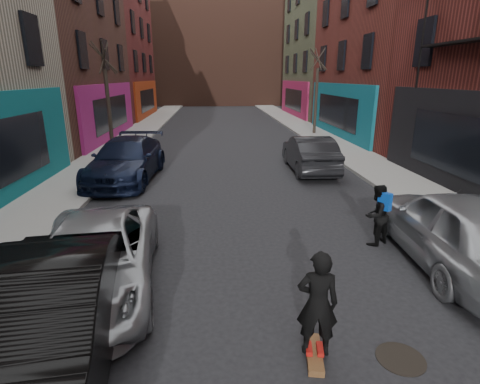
{
  "coord_description": "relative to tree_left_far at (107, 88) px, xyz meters",
  "views": [
    {
      "loc": [
        -0.92,
        -1.95,
        3.92
      ],
      "look_at": [
        -0.37,
        5.54,
        1.6
      ],
      "focal_mm": 28.0,
      "sensor_mm": 36.0,
      "label": 1
    }
  ],
  "objects": [
    {
      "name": "sidewalk_left",
      "position": [
        -0.05,
        12.0,
        -3.31
      ],
      "size": [
        2.5,
        84.0,
        0.13
      ],
      "primitive_type": "cube",
      "color": "gray",
      "rests_on": "ground"
    },
    {
      "name": "sidewalk_right",
      "position": [
        12.45,
        12.0,
        -3.31
      ],
      "size": [
        2.5,
        84.0,
        0.13
      ],
      "primitive_type": "cube",
      "color": "gray",
      "rests_on": "ground"
    },
    {
      "name": "building_far",
      "position": [
        6.2,
        38.0,
        3.62
      ],
      "size": [
        40.0,
        10.0,
        14.0
      ],
      "primitive_type": "cube",
      "color": "#47281E",
      "rests_on": "ground"
    },
    {
      "name": "tree_left_far",
      "position": [
        0.0,
        0.0,
        0.0
      ],
      "size": [
        2.0,
        2.0,
        6.5
      ],
      "primitive_type": null,
      "color": "black",
      "rests_on": "sidewalk_left"
    },
    {
      "name": "tree_right_far",
      "position": [
        12.4,
        6.0,
        0.15
      ],
      "size": [
        2.0,
        2.0,
        6.8
      ],
      "primitive_type": null,
      "color": "black",
      "rests_on": "sidewalk_right"
    },
    {
      "name": "parked_left_mid",
      "position": [
        3.0,
        -15.7,
        -2.58
      ],
      "size": [
        2.33,
        5.05,
        1.6
      ],
      "primitive_type": "imported",
      "rotation": [
        0.0,
        0.0,
        0.13
      ],
      "color": "black",
      "rests_on": "ground"
    },
    {
      "name": "parked_left_far",
      "position": [
        3.0,
        -13.45,
        -2.71
      ],
      "size": [
        2.75,
        5.05,
        1.34
      ],
      "primitive_type": "imported",
      "rotation": [
        0.0,
        0.0,
        0.11
      ],
      "color": "gray",
      "rests_on": "ground"
    },
    {
      "name": "parked_left_end",
      "position": [
        1.88,
        -5.32,
        -2.57
      ],
      "size": [
        2.61,
        5.7,
        1.61
      ],
      "primitive_type": "imported",
      "rotation": [
        0.0,
        0.0,
        -0.06
      ],
      "color": "black",
      "rests_on": "ground"
    },
    {
      "name": "parked_right_far",
      "position": [
        10.39,
        -12.96,
        -2.53
      ],
      "size": [
        2.29,
        5.08,
        1.69
      ],
      "primitive_type": "imported",
      "rotation": [
        0.0,
        0.0,
        3.08
      ],
      "color": "#979A9F",
      "rests_on": "ground"
    },
    {
      "name": "parked_right_end",
      "position": [
        9.4,
        -4.4,
        -2.62
      ],
      "size": [
        1.7,
        4.66,
        1.52
      ],
      "primitive_type": "imported",
      "rotation": [
        0.0,
        0.0,
        3.12
      ],
      "color": "black",
      "rests_on": "ground"
    },
    {
      "name": "skateboard",
      "position": [
        6.69,
        -15.53,
        -3.33
      ],
      "size": [
        0.35,
        0.83,
        0.1
      ],
      "primitive_type": "cube",
      "rotation": [
        0.0,
        0.0,
        -0.17
      ],
      "color": "brown",
      "rests_on": "ground"
    },
    {
      "name": "skateboarder",
      "position": [
        6.69,
        -15.53,
        -2.48
      ],
      "size": [
        0.64,
        0.47,
        1.6
      ],
      "primitive_type": "imported",
      "rotation": [
        0.0,
        0.0,
        2.97
      ],
      "color": "black",
      "rests_on": "skateboard"
    },
    {
      "name": "pedestrian",
      "position": [
        9.16,
        -11.82,
        -2.62
      ],
      "size": [
        0.92,
        0.86,
        1.5
      ],
      "rotation": [
        0.0,
        0.0,
        3.68
      ],
      "color": "black",
      "rests_on": "ground"
    },
    {
      "name": "manhole",
      "position": [
        7.93,
        -15.66,
        -3.37
      ],
      "size": [
        0.73,
        0.73,
        0.01
      ],
      "primitive_type": "cylinder",
      "rotation": [
        0.0,
        0.0,
        0.04
      ],
      "color": "black",
      "rests_on": "ground"
    }
  ]
}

